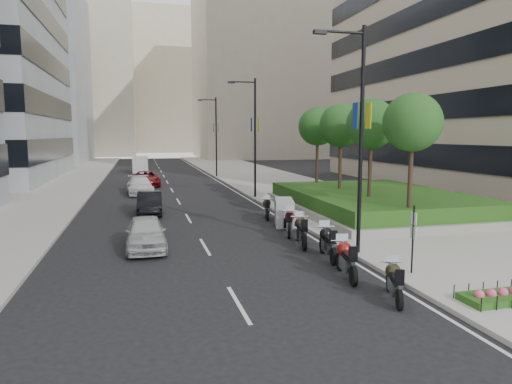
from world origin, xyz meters
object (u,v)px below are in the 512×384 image
object	(u,v)px
motorcycle_5	(284,212)
motorcycle_2	(328,243)
motorcycle_3	(301,231)
car_d	(146,179)
parking_sign	(413,236)
car_b	(150,203)
motorcycle_0	(394,282)
car_a	(146,233)
lamp_post_1	(253,132)
lamp_post_2	(215,133)
motorcycle_4	(290,222)
lamp_post_0	(358,130)
delivery_van	(141,165)
car_c	(140,185)
motorcycle_6	(267,208)
motorcycle_1	(346,259)

from	to	relation	value
motorcycle_5	motorcycle_2	bearing A→B (deg)	-168.83
motorcycle_3	car_d	xyz separation A→B (m)	(-6.31, 25.57, 0.06)
parking_sign	car_b	bearing A→B (deg)	119.41
motorcycle_0	car_a	size ratio (longest dim) A/B	0.49
lamp_post_1	motorcycle_0	world-z (taller)	lamp_post_1
motorcycle_0	car_a	bearing A→B (deg)	61.51
lamp_post_2	motorcycle_4	world-z (taller)	lamp_post_2
lamp_post_0	lamp_post_1	size ratio (longest dim) A/B	1.00
parking_sign	motorcycle_5	bearing A→B (deg)	98.81
motorcycle_5	parking_sign	bearing A→B (deg)	-156.87
lamp_post_2	motorcycle_0	bearing A→B (deg)	-91.59
lamp_post_2	delivery_van	xyz separation A→B (m)	(-8.24, 9.19, -4.13)
car_d	motorcycle_3	bearing A→B (deg)	-79.77
motorcycle_3	car_c	xyz separation A→B (m)	(-6.88, 19.72, 0.06)
lamp_post_2	motorcycle_2	distance (m)	35.42
parking_sign	motorcycle_2	distance (m)	3.53
lamp_post_0	lamp_post_2	bearing A→B (deg)	90.00
lamp_post_1	motorcycle_0	xyz separation A→B (m)	(-1.10, -21.80, -4.50)
lamp_post_1	parking_sign	world-z (taller)	lamp_post_1
motorcycle_0	motorcycle_2	world-z (taller)	motorcycle_2
car_d	delivery_van	size ratio (longest dim) A/B	1.05
lamp_post_1	car_a	world-z (taller)	lamp_post_1
car_a	car_b	size ratio (longest dim) A/B	0.99
delivery_van	lamp_post_2	bearing A→B (deg)	-46.22
lamp_post_2	parking_sign	xyz separation A→B (m)	(0.66, -38.00, -3.61)
parking_sign	motorcycle_6	size ratio (longest dim) A/B	1.15
car_b	motorcycle_5	bearing A→B (deg)	-35.92
lamp_post_0	motorcycle_5	xyz separation A→B (m)	(-0.85, 6.68, -4.36)
lamp_post_0	lamp_post_1	bearing A→B (deg)	90.00
lamp_post_1	motorcycle_3	world-z (taller)	lamp_post_1
car_c	lamp_post_1	bearing A→B (deg)	-34.08
parking_sign	motorcycle_3	world-z (taller)	parking_sign
motorcycle_1	delivery_van	bearing A→B (deg)	18.20
motorcycle_0	motorcycle_1	world-z (taller)	motorcycle_1
motorcycle_6	lamp_post_1	bearing A→B (deg)	5.04
parking_sign	motorcycle_2	world-z (taller)	parking_sign
motorcycle_4	motorcycle_5	world-z (taller)	motorcycle_5
motorcycle_1	motorcycle_6	xyz separation A→B (m)	(0.40, 11.45, -0.05)
motorcycle_4	delivery_van	xyz separation A→B (m)	(-6.97, 39.72, 0.34)
motorcycle_5	motorcycle_6	bearing A→B (deg)	22.06
lamp_post_1	motorcycle_1	xyz separation A→B (m)	(-1.55, -19.48, -4.43)
motorcycle_0	motorcycle_1	distance (m)	2.36
motorcycle_1	motorcycle_4	distance (m)	6.95
lamp_post_2	motorcycle_6	xyz separation A→B (m)	(-1.16, -26.03, -4.48)
motorcycle_2	car_b	distance (m)	13.76
motorcycle_0	motorcycle_2	distance (m)	4.68
motorcycle_4	motorcycle_1	bearing A→B (deg)	-163.02
car_a	motorcycle_5	bearing A→B (deg)	25.09
car_d	motorcycle_0	bearing A→B (deg)	-82.05
motorcycle_1	motorcycle_5	distance (m)	9.20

